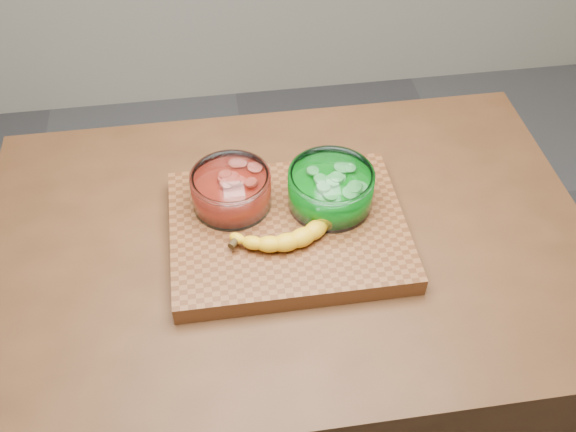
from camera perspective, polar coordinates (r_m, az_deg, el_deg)
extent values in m
cube|color=#4F2E17|center=(1.62, 0.00, -12.52)|extent=(1.20, 0.80, 0.90)
cube|color=brown|center=(1.24, 0.00, -1.27)|extent=(0.45, 0.35, 0.04)
cylinder|color=white|center=(1.24, -5.07, 2.33)|extent=(0.15, 0.15, 0.07)
cylinder|color=red|center=(1.25, -5.03, 1.98)|extent=(0.13, 0.13, 0.04)
cylinder|color=#FF6450|center=(1.23, -5.12, 2.97)|extent=(0.13, 0.13, 0.02)
cylinder|color=white|center=(1.24, 3.81, 2.45)|extent=(0.17, 0.17, 0.08)
cylinder|color=#0C9C17|center=(1.25, 3.78, 2.07)|extent=(0.14, 0.14, 0.04)
cylinder|color=#74F171|center=(1.23, 3.85, 3.10)|extent=(0.14, 0.14, 0.02)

